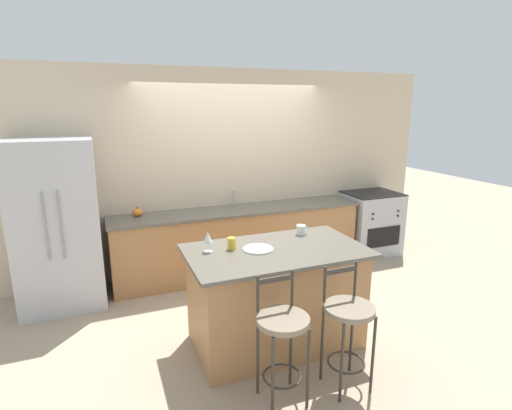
# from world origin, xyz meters

# --- Properties ---
(ground_plane) EXTENTS (18.00, 18.00, 0.00)m
(ground_plane) POSITION_xyz_m (0.00, 0.00, 0.00)
(ground_plane) COLOR tan
(wall_back) EXTENTS (6.00, 0.07, 2.70)m
(wall_back) POSITION_xyz_m (0.00, 0.67, 1.35)
(wall_back) COLOR beige
(wall_back) RESTS_ON ground_plane
(back_counter) EXTENTS (3.34, 0.65, 0.90)m
(back_counter) POSITION_xyz_m (0.00, 0.36, 0.45)
(back_counter) COLOR #A87547
(back_counter) RESTS_ON ground_plane
(sink_faucet) EXTENTS (0.02, 0.13, 0.22)m
(sink_faucet) POSITION_xyz_m (0.00, 0.55, 1.03)
(sink_faucet) COLOR #ADAFB5
(sink_faucet) RESTS_ON back_counter
(kitchen_island) EXTENTS (1.63, 0.95, 0.95)m
(kitchen_island) POSITION_xyz_m (-0.24, -1.37, 0.48)
(kitchen_island) COLOR #A87547
(kitchen_island) RESTS_ON ground_plane
(refrigerator) EXTENTS (0.88, 0.80, 1.89)m
(refrigerator) POSITION_xyz_m (-2.16, 0.26, 0.94)
(refrigerator) COLOR #BCBCC1
(refrigerator) RESTS_ON ground_plane
(oven_range) EXTENTS (0.80, 0.68, 0.95)m
(oven_range) POSITION_xyz_m (2.11, 0.32, 0.47)
(oven_range) COLOR #ADAFB5
(oven_range) RESTS_ON ground_plane
(bar_stool_near) EXTENTS (0.40, 0.40, 1.01)m
(bar_stool_near) POSITION_xyz_m (-0.52, -2.10, 0.58)
(bar_stool_near) COLOR #332D28
(bar_stool_near) RESTS_ON ground_plane
(bar_stool_far) EXTENTS (0.40, 0.40, 1.01)m
(bar_stool_far) POSITION_xyz_m (0.04, -2.14, 0.58)
(bar_stool_far) COLOR #332D28
(bar_stool_far) RESTS_ON ground_plane
(dinner_plate) EXTENTS (0.28, 0.28, 0.02)m
(dinner_plate) POSITION_xyz_m (-0.40, -1.32, 0.96)
(dinner_plate) COLOR white
(dinner_plate) RESTS_ON kitchen_island
(wine_glass) EXTENTS (0.08, 0.08, 0.19)m
(wine_glass) POSITION_xyz_m (-0.84, -1.21, 1.09)
(wine_glass) COLOR white
(wine_glass) RESTS_ON kitchen_island
(coffee_mug) EXTENTS (0.13, 0.09, 0.10)m
(coffee_mug) POSITION_xyz_m (0.17, -1.08, 1.00)
(coffee_mug) COLOR white
(coffee_mug) RESTS_ON kitchen_island
(tumbler_cup) EXTENTS (0.08, 0.08, 0.11)m
(tumbler_cup) POSITION_xyz_m (-0.62, -1.22, 1.01)
(tumbler_cup) COLOR gold
(tumbler_cup) RESTS_ON kitchen_island
(pumpkin_decoration) EXTENTS (0.12, 0.12, 0.12)m
(pumpkin_decoration) POSITION_xyz_m (-1.28, 0.47, 0.94)
(pumpkin_decoration) COLOR orange
(pumpkin_decoration) RESTS_ON back_counter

